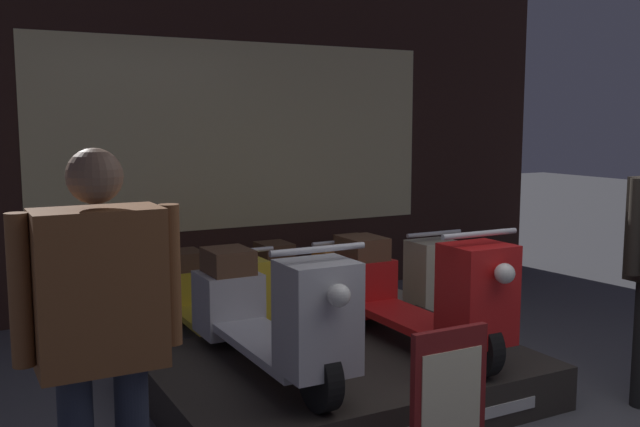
{
  "coord_description": "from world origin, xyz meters",
  "views": [
    {
      "loc": [
        -2.47,
        -2.12,
        1.69
      ],
      "look_at": [
        -0.15,
        2.22,
        1.04
      ],
      "focal_mm": 40.0,
      "sensor_mm": 36.0,
      "label": 1
    }
  ],
  "objects_px": {
    "scooter_backrow_0": "(208,299)",
    "scooter_backrow_1": "(305,287)",
    "price_sign_board": "(449,411)",
    "person_left_browsing": "(100,320)",
    "scooter_backrow_2": "(389,276)",
    "scooter_display_right": "(411,293)",
    "scooter_display_left": "(266,313)"
  },
  "relations": [
    {
      "from": "scooter_backrow_1",
      "to": "person_left_browsing",
      "type": "distance_m",
      "value": 3.23
    },
    {
      "from": "scooter_display_left",
      "to": "person_left_browsing",
      "type": "distance_m",
      "value": 1.48
    },
    {
      "from": "scooter_display_left",
      "to": "scooter_backrow_2",
      "type": "bearing_deg",
      "value": 38.89
    },
    {
      "from": "scooter_backrow_1",
      "to": "price_sign_board",
      "type": "distance_m",
      "value": 2.72
    },
    {
      "from": "scooter_display_left",
      "to": "person_left_browsing",
      "type": "relative_size",
      "value": 1.06
    },
    {
      "from": "scooter_backrow_1",
      "to": "price_sign_board",
      "type": "relative_size",
      "value": 2.19
    },
    {
      "from": "scooter_display_right",
      "to": "scooter_backrow_0",
      "type": "distance_m",
      "value": 1.71
    },
    {
      "from": "scooter_backrow_0",
      "to": "scooter_backrow_2",
      "type": "height_order",
      "value": "same"
    },
    {
      "from": "scooter_backrow_0",
      "to": "price_sign_board",
      "type": "relative_size",
      "value": 2.19
    },
    {
      "from": "scooter_display_right",
      "to": "price_sign_board",
      "type": "distance_m",
      "value": 1.37
    },
    {
      "from": "scooter_backrow_0",
      "to": "person_left_browsing",
      "type": "distance_m",
      "value": 2.77
    },
    {
      "from": "scooter_display_right",
      "to": "scooter_backrow_2",
      "type": "height_order",
      "value": "scooter_display_right"
    },
    {
      "from": "scooter_display_right",
      "to": "person_left_browsing",
      "type": "relative_size",
      "value": 1.06
    },
    {
      "from": "scooter_backrow_0",
      "to": "scooter_backrow_1",
      "type": "xyz_separation_m",
      "value": [
        0.82,
        0.0,
        0.0
      ]
    },
    {
      "from": "scooter_backrow_1",
      "to": "scooter_backrow_0",
      "type": "bearing_deg",
      "value": 180.0
    },
    {
      "from": "scooter_display_left",
      "to": "scooter_backrow_2",
      "type": "distance_m",
      "value": 2.34
    },
    {
      "from": "scooter_backrow_0",
      "to": "price_sign_board",
      "type": "xyz_separation_m",
      "value": [
        0.21,
        -2.65,
        0.05
      ]
    },
    {
      "from": "person_left_browsing",
      "to": "scooter_display_right",
      "type": "bearing_deg",
      "value": 24.18
    },
    {
      "from": "scooter_display_left",
      "to": "price_sign_board",
      "type": "xyz_separation_m",
      "value": [
        0.37,
        -1.19,
        -0.21
      ]
    },
    {
      "from": "scooter_display_left",
      "to": "scooter_backrow_2",
      "type": "xyz_separation_m",
      "value": [
        1.81,
        1.46,
        -0.26
      ]
    },
    {
      "from": "scooter_backrow_0",
      "to": "scooter_backrow_1",
      "type": "bearing_deg",
      "value": 0.0
    },
    {
      "from": "scooter_backrow_0",
      "to": "scooter_backrow_2",
      "type": "bearing_deg",
      "value": 0.0
    },
    {
      "from": "scooter_backrow_1",
      "to": "scooter_backrow_2",
      "type": "height_order",
      "value": "same"
    },
    {
      "from": "scooter_display_right",
      "to": "person_left_browsing",
      "type": "bearing_deg",
      "value": -155.82
    },
    {
      "from": "scooter_display_right",
      "to": "scooter_backrow_0",
      "type": "height_order",
      "value": "scooter_display_right"
    },
    {
      "from": "scooter_backrow_0",
      "to": "scooter_backrow_1",
      "type": "distance_m",
      "value": 0.82
    },
    {
      "from": "scooter_display_left",
      "to": "person_left_browsing",
      "type": "xyz_separation_m",
      "value": [
        -1.09,
        -0.94,
        0.34
      ]
    },
    {
      "from": "scooter_display_right",
      "to": "scooter_backrow_0",
      "type": "bearing_deg",
      "value": 120.03
    },
    {
      "from": "scooter_backrow_2",
      "to": "scooter_backrow_0",
      "type": "bearing_deg",
      "value": 180.0
    },
    {
      "from": "scooter_display_left",
      "to": "scooter_backrow_0",
      "type": "bearing_deg",
      "value": 83.67
    },
    {
      "from": "scooter_backrow_0",
      "to": "person_left_browsing",
      "type": "height_order",
      "value": "person_left_browsing"
    },
    {
      "from": "scooter_backrow_0",
      "to": "price_sign_board",
      "type": "bearing_deg",
      "value": -85.56
    }
  ]
}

